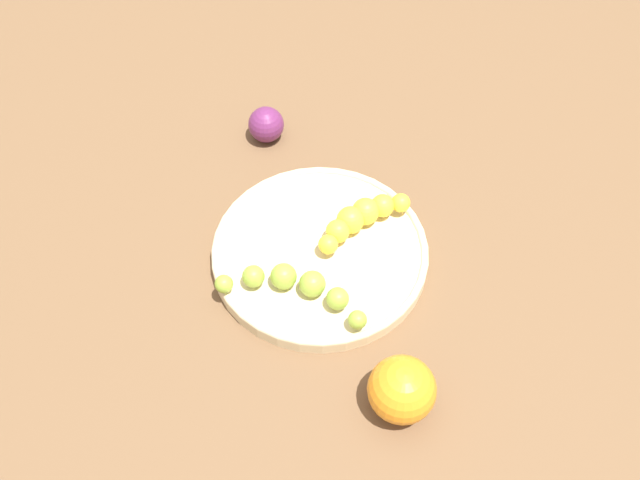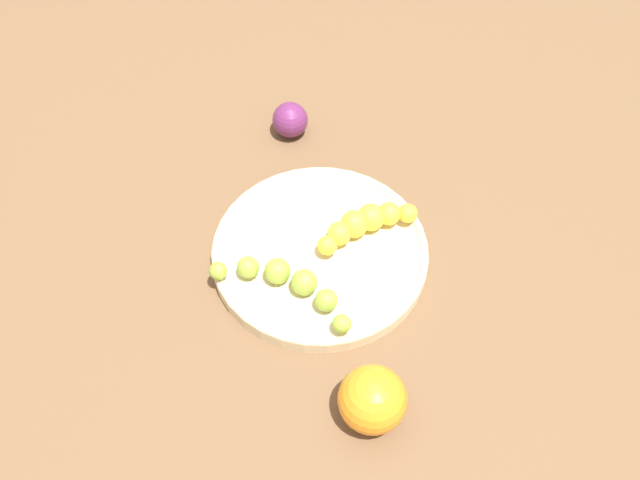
% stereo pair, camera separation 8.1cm
% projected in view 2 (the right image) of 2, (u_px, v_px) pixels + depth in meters
% --- Properties ---
extents(ground_plane, '(2.40, 2.40, 0.00)m').
position_uv_depth(ground_plane, '(320.00, 257.00, 0.91)').
color(ground_plane, brown).
extents(fruit_bowl, '(0.28, 0.28, 0.02)m').
position_uv_depth(fruit_bowl, '(320.00, 252.00, 0.90)').
color(fruit_bowl, beige).
rests_on(fruit_bowl, ground_plane).
extents(banana_green, '(0.09, 0.18, 0.03)m').
position_uv_depth(banana_green, '(287.00, 282.00, 0.85)').
color(banana_green, '#8CAD38').
rests_on(banana_green, fruit_bowl).
extents(banana_yellow, '(0.13, 0.07, 0.04)m').
position_uv_depth(banana_yellow, '(364.00, 223.00, 0.90)').
color(banana_yellow, yellow).
rests_on(banana_yellow, fruit_bowl).
extents(orange_fruit, '(0.08, 0.08, 0.08)m').
position_uv_depth(orange_fruit, '(372.00, 400.00, 0.76)').
color(orange_fruit, orange).
rests_on(orange_fruit, ground_plane).
extents(plum_purple, '(0.05, 0.05, 0.05)m').
position_uv_depth(plum_purple, '(290.00, 120.00, 1.02)').
color(plum_purple, '#662659').
rests_on(plum_purple, ground_plane).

